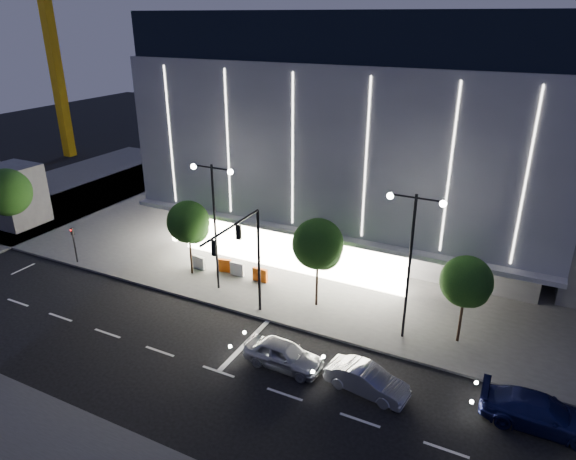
% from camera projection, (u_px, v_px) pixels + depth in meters
% --- Properties ---
extents(ground, '(160.00, 160.00, 0.00)m').
position_uv_depth(ground, '(204.00, 347.00, 29.63)').
color(ground, black).
rests_on(ground, ground).
extents(sidewalk_museum, '(70.00, 40.00, 0.15)m').
position_uv_depth(sidewalk_museum, '(400.00, 222.00, 47.31)').
color(sidewalk_museum, '#474747').
rests_on(sidewalk_museum, ground).
extents(sidewalk_west, '(16.00, 50.00, 0.15)m').
position_uv_depth(sidewalk_west, '(11.00, 210.00, 50.28)').
color(sidewalk_west, '#474747').
rests_on(sidewalk_west, ground).
extents(museum, '(30.00, 25.80, 18.00)m').
position_uv_depth(museum, '(381.00, 124.00, 43.20)').
color(museum, '#4C4C51').
rests_on(museum, ground).
extents(traffic_mast, '(0.33, 5.89, 7.07)m').
position_uv_depth(traffic_mast, '(246.00, 249.00, 30.03)').
color(traffic_mast, black).
rests_on(traffic_mast, ground).
extents(street_lamp_west, '(3.16, 0.36, 9.00)m').
position_uv_depth(street_lamp_west, '(214.00, 210.00, 33.52)').
color(street_lamp_west, black).
rests_on(street_lamp_west, ground).
extents(street_lamp_east, '(3.16, 0.36, 9.00)m').
position_uv_depth(street_lamp_east, '(411.00, 247.00, 28.13)').
color(street_lamp_east, black).
rests_on(street_lamp_east, ground).
extents(ped_signal_far, '(0.22, 0.24, 3.00)m').
position_uv_depth(ped_signal_far, '(74.00, 241.00, 38.83)').
color(ped_signal_far, black).
rests_on(ped_signal_far, ground).
extents(tree_left, '(3.02, 3.02, 5.72)m').
position_uv_depth(tree_left, '(189.00, 224.00, 36.34)').
color(tree_left, black).
rests_on(tree_left, ground).
extents(tree_mid, '(3.25, 3.25, 6.15)m').
position_uv_depth(tree_mid, '(318.00, 247.00, 32.08)').
color(tree_mid, black).
rests_on(tree_mid, ground).
extents(tree_right, '(2.91, 2.91, 5.51)m').
position_uv_depth(tree_right, '(466.00, 284.00, 28.52)').
color(tree_right, black).
rests_on(tree_right, ground).
extents(car_lead, '(4.51, 1.92, 1.52)m').
position_uv_depth(car_lead, '(283.00, 354.00, 27.73)').
color(car_lead, '#B3B6BC').
rests_on(car_lead, ground).
extents(car_second, '(4.42, 2.03, 1.40)m').
position_uv_depth(car_second, '(367.00, 380.00, 25.86)').
color(car_second, '#B9BCC2').
rests_on(car_second, ground).
extents(car_third, '(5.33, 2.28, 1.53)m').
position_uv_depth(car_third, '(540.00, 412.00, 23.65)').
color(car_third, '#151A51').
rests_on(car_third, ground).
extents(barrier_a, '(1.13, 0.49, 1.00)m').
position_uv_depth(barrier_a, '(224.00, 265.00, 37.85)').
color(barrier_a, '#DF550C').
rests_on(barrier_a, sidewalk_museum).
extents(barrier_b, '(1.12, 0.40, 1.00)m').
position_uv_depth(barrier_b, '(199.00, 262.00, 38.30)').
color(barrier_b, '#BDBDBD').
rests_on(barrier_b, sidewalk_museum).
extents(barrier_c, '(1.10, 0.25, 1.00)m').
position_uv_depth(barrier_c, '(260.00, 275.00, 36.47)').
color(barrier_c, '#DC520C').
rests_on(barrier_c, sidewalk_museum).
extents(barrier_d, '(1.10, 0.25, 1.00)m').
position_uv_depth(barrier_d, '(237.00, 269.00, 37.32)').
color(barrier_d, '#BBBBBB').
rests_on(barrier_d, sidewalk_museum).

